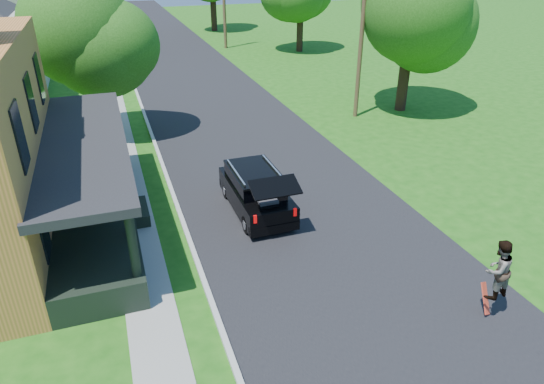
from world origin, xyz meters
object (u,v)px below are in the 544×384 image
object	(u,v)px
skateboarder	(498,270)
utility_pole_near	(362,37)
black_suv	(256,191)
tree_right_near	(412,5)

from	to	relation	value
skateboarder	utility_pole_near	size ratio (longest dim) A/B	0.19
skateboarder	black_suv	bearing A→B (deg)	-70.26
black_suv	tree_right_near	bearing A→B (deg)	36.87
skateboarder	tree_right_near	xyz separation A→B (m)	(7.46, 15.89, 4.17)
tree_right_near	utility_pole_near	size ratio (longest dim) A/B	1.07
black_suv	utility_pole_near	distance (m)	12.39
black_suv	skateboarder	xyz separation A→B (m)	(3.90, -7.23, 0.70)
black_suv	utility_pole_near	world-z (taller)	utility_pole_near
skateboarder	tree_right_near	world-z (taller)	tree_right_near
black_suv	skateboarder	distance (m)	8.25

